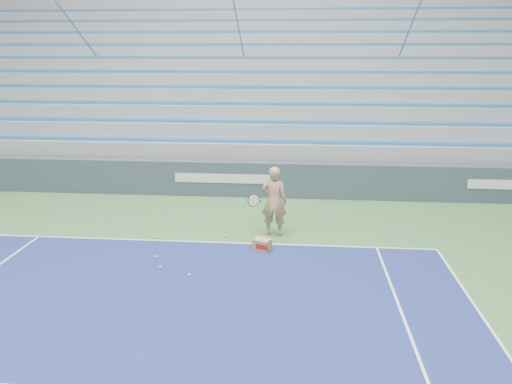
{
  "coord_description": "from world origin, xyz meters",
  "views": [
    {
      "loc": [
        2.25,
        0.86,
        4.47
      ],
      "look_at": [
        1.24,
        12.38,
        1.15
      ],
      "focal_mm": 35.0,
      "sensor_mm": 36.0,
      "label": 1
    }
  ],
  "objects": [
    {
      "name": "bleachers",
      "position": [
        0.0,
        21.6,
        2.36
      ],
      "size": [
        31.0,
        9.15,
        7.3
      ],
      "color": "#919499",
      "rests_on": "ground"
    },
    {
      "name": "tennis_ball_5",
      "position": [
        -1.23,
        12.04,
        0.03
      ],
      "size": [
        0.07,
        0.07,
        0.07
      ],
      "primitive_type": "sphere",
      "color": "#BED52B",
      "rests_on": "ground"
    },
    {
      "name": "ball_box",
      "position": [
        1.46,
        11.51,
        0.14
      ],
      "size": [
        0.45,
        0.41,
        0.28
      ],
      "color": "#AD8353",
      "rests_on": "ground"
    },
    {
      "name": "tennis_ball_1",
      "position": [
        0.08,
        10.02,
        0.03
      ],
      "size": [
        0.07,
        0.07,
        0.07
      ],
      "primitive_type": "sphere",
      "color": "#BED52B",
      "rests_on": "ground"
    },
    {
      "name": "sponsor_barrier",
      "position": [
        0.0,
        15.88,
        0.55
      ],
      "size": [
        30.0,
        0.32,
        1.1
      ],
      "color": "#364353",
      "rests_on": "ground"
    },
    {
      "name": "tennis_ball_3",
      "position": [
        -0.83,
        10.86,
        0.03
      ],
      "size": [
        0.07,
        0.07,
        0.07
      ],
      "primitive_type": "sphere",
      "color": "#BED52B",
      "rests_on": "ground"
    },
    {
      "name": "tennis_ball_0",
      "position": [
        -0.61,
        10.32,
        0.03
      ],
      "size": [
        0.07,
        0.07,
        0.07
      ],
      "primitive_type": "sphere",
      "color": "#BED52B",
      "rests_on": "ground"
    },
    {
      "name": "tennis_ball_2",
      "position": [
        1.12,
        11.75,
        0.03
      ],
      "size": [
        0.07,
        0.07,
        0.07
      ],
      "primitive_type": "sphere",
      "color": "#BED52B",
      "rests_on": "ground"
    },
    {
      "name": "tennis_player",
      "position": [
        1.66,
        12.55,
        0.88
      ],
      "size": [
        0.94,
        0.85,
        1.75
      ],
      "color": "tan",
      "rests_on": "ground"
    },
    {
      "name": "tennis_ball_4",
      "position": [
        0.49,
        12.29,
        0.03
      ],
      "size": [
        0.07,
        0.07,
        0.07
      ],
      "primitive_type": "sphere",
      "color": "#BED52B",
      "rests_on": "ground"
    }
  ]
}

